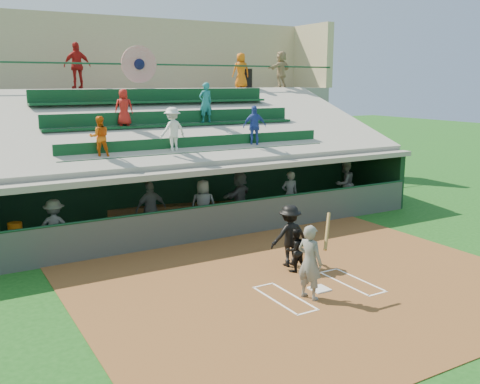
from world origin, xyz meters
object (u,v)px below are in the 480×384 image
trash_bin (246,78)px  batter_at_plate (310,262)px  home_plate (319,289)px  catcher (295,250)px  water_cooler (15,230)px  white_table (16,247)px

trash_bin → batter_at_plate: bearing=-115.1°
home_plate → batter_at_plate: size_ratio=0.22×
catcher → water_cooler: catcher is taller
home_plate → batter_at_plate: batter_at_plate is taller
trash_bin → catcher: bearing=-115.1°
water_cooler → white_table: bearing=-118.1°
batter_at_plate → water_cooler: (-5.38, 6.40, -0.04)m
home_plate → white_table: bearing=134.1°
trash_bin → white_table: bearing=-149.6°
batter_at_plate → catcher: 1.81m
catcher → white_table: catcher is taller
home_plate → water_cooler: (-5.90, 6.12, 0.82)m
batter_at_plate → white_table: size_ratio=2.75×
water_cooler → trash_bin: bearing=30.4°
home_plate → water_cooler: size_ratio=1.09×
white_table → trash_bin: bearing=10.7°
batter_at_plate → water_cooler: size_ratio=4.97×
catcher → water_cooler: 7.79m
batter_at_plate → trash_bin: size_ratio=2.17×
white_table → catcher: bearing=-57.5°
catcher → home_plate: bearing=78.8°
home_plate → water_cooler: water_cooler is taller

